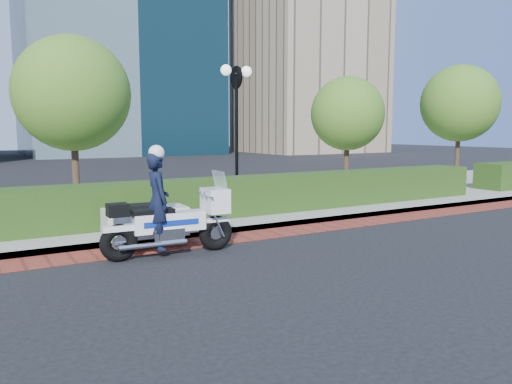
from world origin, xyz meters
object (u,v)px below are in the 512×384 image
lamppost (237,113)px  tree_c (347,114)px  tree_b (72,94)px  police_motorcycle (158,216)px  tree_d (460,104)px

lamppost → tree_c: bearing=13.3°
lamppost → tree_b: bearing=163.9°
tree_b → tree_c: (10.00, -0.00, -0.39)m
tree_c → police_motorcycle: size_ratio=1.62×
tree_b → tree_c: tree_b is taller
lamppost → tree_d: 12.09m
lamppost → tree_d: bearing=6.2°
tree_c → tree_d: (6.50, 0.00, 0.56)m
tree_d → police_motorcycle: tree_d is taller
tree_b → police_motorcycle: 6.03m
tree_d → lamppost: bearing=-173.8°
lamppost → tree_d: tree_d is taller
tree_d → police_motorcycle: 17.10m
tree_b → tree_d: tree_d is taller
tree_c → police_motorcycle: (-9.48, -5.36, -2.31)m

